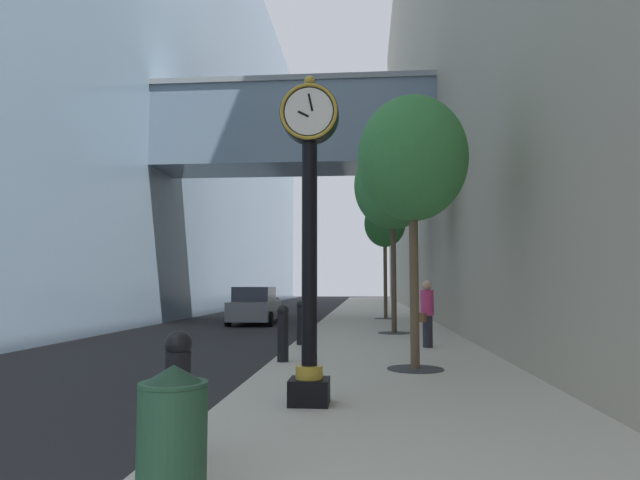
# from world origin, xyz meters

# --- Properties ---
(ground_plane) EXTENTS (110.00, 110.00, 0.00)m
(ground_plane) POSITION_xyz_m (0.00, 27.00, 0.00)
(ground_plane) COLOR #262628
(ground_plane) RESTS_ON ground
(sidewalk_right) EXTENTS (5.11, 80.00, 0.14)m
(sidewalk_right) POSITION_xyz_m (2.55, 30.00, 0.07)
(sidewalk_right) COLOR beige
(sidewalk_right) RESTS_ON ground
(building_block_left) EXTENTS (21.77, 80.00, 28.62)m
(building_block_left) POSITION_xyz_m (-11.78, 29.95, 14.27)
(building_block_left) COLOR #758EA8
(building_block_left) RESTS_ON ground
(building_block_right) EXTENTS (9.00, 80.00, 31.75)m
(building_block_right) POSITION_xyz_m (9.61, 30.00, 15.87)
(building_block_right) COLOR #A89E89
(building_block_right) RESTS_ON ground
(street_clock) EXTENTS (0.84, 0.55, 4.68)m
(street_clock) POSITION_xyz_m (1.28, 6.29, 2.71)
(street_clock) COLOR black
(street_clock) RESTS_ON sidewalk_right
(bollard_nearest) EXTENTS (0.26, 0.26, 1.22)m
(bollard_nearest) POSITION_xyz_m (0.28, 3.75, 0.78)
(bollard_nearest) COLOR black
(bollard_nearest) RESTS_ON sidewalk_right
(bollard_third) EXTENTS (0.26, 0.26, 1.22)m
(bollard_third) POSITION_xyz_m (0.28, 10.47, 0.78)
(bollard_third) COLOR black
(bollard_third) RESTS_ON sidewalk_right
(bollard_fourth) EXTENTS (0.26, 0.26, 1.22)m
(bollard_fourth) POSITION_xyz_m (0.28, 13.83, 0.78)
(bollard_fourth) COLOR black
(bollard_fourth) RESTS_ON sidewalk_right
(street_tree_near) EXTENTS (2.21, 2.21, 5.46)m
(street_tree_near) POSITION_xyz_m (3.02, 9.60, 4.30)
(street_tree_near) COLOR #333335
(street_tree_near) RESTS_ON sidewalk_right
(street_tree_mid_near) EXTENTS (2.68, 2.68, 6.63)m
(street_tree_mid_near) POSITION_xyz_m (3.02, 17.66, 5.20)
(street_tree_mid_near) COLOR #333335
(street_tree_mid_near) RESTS_ON sidewalk_right
(street_tree_mid_far) EXTENTS (2.02, 2.02, 5.80)m
(street_tree_mid_far) POSITION_xyz_m (3.02, 25.71, 4.74)
(street_tree_mid_far) COLOR #333335
(street_tree_mid_far) RESTS_ON sidewalk_right
(trash_bin) EXTENTS (0.53, 0.53, 1.05)m
(trash_bin) POSITION_xyz_m (0.61, 2.68, 0.68)
(trash_bin) COLOR #234C33
(trash_bin) RESTS_ON sidewalk_right
(pedestrian_walking) EXTENTS (0.51, 0.51, 1.76)m
(pedestrian_walking) POSITION_xyz_m (3.69, 13.44, 1.07)
(pedestrian_walking) COLOR #23232D
(pedestrian_walking) RESTS_ON sidewalk_right
(car_black_near) EXTENTS (2.06, 4.55, 1.64)m
(car_black_near) POSITION_xyz_m (-4.16, 29.82, 0.80)
(car_black_near) COLOR black
(car_black_near) RESTS_ON ground
(car_grey_mid) EXTENTS (2.13, 4.52, 1.68)m
(car_grey_mid) POSITION_xyz_m (-2.96, 23.48, 0.82)
(car_grey_mid) COLOR slate
(car_grey_mid) RESTS_ON ground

